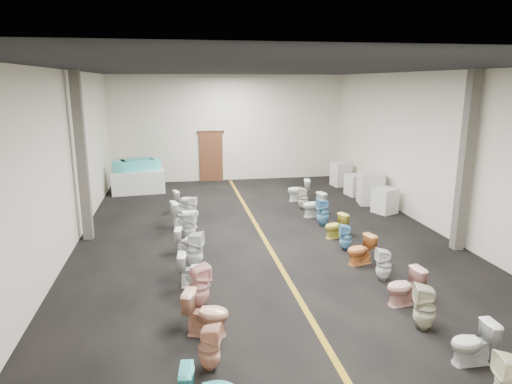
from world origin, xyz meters
TOP-DOWN VIEW (x-y plane):
  - floor at (0.00, 0.00)m, footprint 16.00×16.00m
  - ceiling at (0.00, 0.00)m, footprint 16.00×16.00m
  - wall_back at (0.00, 8.00)m, footprint 10.00×0.00m
  - wall_front at (0.00, -8.00)m, footprint 10.00×0.00m
  - wall_left at (-5.00, 0.00)m, footprint 0.00×16.00m
  - wall_right at (5.00, 0.00)m, footprint 0.00×16.00m
  - aisle_stripe at (0.00, 0.00)m, footprint 0.12×15.60m
  - back_door at (-0.80, 7.94)m, footprint 1.00×0.10m
  - door_frame at (-0.80, 7.95)m, footprint 1.15×0.08m
  - column_left at (-4.75, 1.00)m, footprint 0.25×0.25m
  - column_right at (4.75, -1.50)m, footprint 0.25×0.25m
  - display_table at (-3.78, 6.26)m, footprint 2.06×1.17m
  - bathtub at (-3.78, 6.26)m, footprint 1.80×1.05m
  - appliance_crate_a at (4.40, 1.94)m, footprint 0.84×0.84m
  - appliance_crate_b at (4.40, 3.11)m, footprint 0.94×0.94m
  - appliance_crate_c at (4.40, 4.36)m, footprint 0.78×0.78m
  - appliance_crate_d at (4.40, 6.04)m, footprint 0.76×0.76m
  - toilet_left_1 at (-1.92, -5.49)m, footprint 0.42×0.41m
  - toilet_left_2 at (-1.90, -4.50)m, footprint 0.86×0.65m
  - toilet_left_3 at (-1.96, -3.49)m, footprint 0.50×0.49m
  - toilet_left_4 at (-2.00, -2.54)m, footprint 0.74×0.46m
  - toilet_left_5 at (-1.96, -1.56)m, footprint 0.50×0.49m
  - toilet_left_6 at (-2.08, -0.65)m, footprint 0.70×0.47m
  - toilet_left_7 at (-2.02, 0.43)m, footprint 0.46×0.46m
  - toilet_left_8 at (-2.10, 1.44)m, footprint 0.89×0.63m
  - toilet_left_9 at (-1.88, 2.45)m, footprint 0.40×0.39m
  - toilet_left_10 at (-2.09, 3.39)m, footprint 0.78×0.59m
  - toilet_right_0 at (1.83, -7.06)m, footprint 0.44×0.44m
  - toilet_right_1 at (2.02, -6.04)m, footprint 0.69×0.40m
  - toilet_right_2 at (1.82, -5.00)m, footprint 0.48×0.47m
  - toilet_right_3 at (1.93, -4.09)m, footprint 0.76×0.49m
  - toilet_right_4 at (2.02, -2.99)m, footprint 0.36×0.36m
  - toilet_right_5 at (1.89, -2.03)m, footprint 0.76×0.56m
  - toilet_right_6 at (1.88, -1.09)m, footprint 0.37×0.36m
  - toilet_right_7 at (1.96, -0.13)m, footprint 0.73×0.55m
  - toilet_right_8 at (1.95, 0.95)m, footprint 0.40×0.39m
  - toilet_right_9 at (1.96, 1.94)m, footprint 0.83×0.61m
  - toilet_right_10 at (1.88, 2.86)m, footprint 0.42×0.42m
  - toilet_right_11 at (2.01, 3.92)m, footprint 0.85×0.57m

SIDE VIEW (x-z plane):
  - floor at x=0.00m, z-range 0.00..0.00m
  - aisle_stripe at x=0.00m, z-range 0.00..0.01m
  - toilet_right_7 at x=1.96m, z-range 0.00..0.66m
  - toilet_left_6 at x=-2.08m, z-range 0.00..0.66m
  - toilet_right_6 at x=1.88m, z-range 0.00..0.68m
  - toilet_left_9 at x=-1.88m, z-range 0.00..0.69m
  - toilet_right_1 at x=2.02m, z-range 0.00..0.69m
  - toilet_right_5 at x=1.89m, z-range 0.00..0.70m
  - toilet_left_10 at x=-2.09m, z-range 0.00..0.70m
  - toilet_right_4 at x=2.02m, z-range 0.00..0.73m
  - toilet_left_4 at x=-2.00m, z-range 0.00..0.73m
  - toilet_left_1 at x=-1.92m, z-range 0.00..0.73m
  - toilet_right_3 at x=1.93m, z-range 0.00..0.74m
  - toilet_right_10 at x=1.88m, z-range 0.00..0.74m
  - toilet_right_9 at x=1.96m, z-range 0.00..0.76m
  - toilet_left_7 at x=-2.02m, z-range 0.00..0.77m
  - toilet_left_2 at x=-1.90m, z-range 0.00..0.78m
  - appliance_crate_c at x=4.40m, z-range 0.00..0.79m
  - toilet_right_11 at x=2.01m, z-range 0.00..0.80m
  - appliance_crate_a at x=4.40m, z-range 0.00..0.82m
  - toilet_right_0 at x=1.83m, z-range 0.00..0.82m
  - toilet_left_8 at x=-2.10m, z-range 0.00..0.83m
  - toilet_right_2 at x=1.82m, z-range 0.00..0.83m
  - toilet_right_8 at x=1.95m, z-range 0.00..0.83m
  - toilet_left_3 at x=-1.96m, z-range 0.00..0.85m
  - toilet_left_5 at x=-1.96m, z-range 0.00..0.86m
  - display_table at x=-3.78m, z-range 0.00..0.88m
  - appliance_crate_d at x=4.40m, z-range 0.00..0.97m
  - appliance_crate_b at x=4.40m, z-range 0.00..1.11m
  - back_door at x=-0.80m, z-range 0.00..2.10m
  - bathtub at x=-3.78m, z-range 0.79..1.34m
  - door_frame at x=-0.80m, z-range 2.07..2.17m
  - wall_back at x=0.00m, z-range -2.75..7.25m
  - wall_front at x=0.00m, z-range -2.75..7.25m
  - wall_left at x=-5.00m, z-range -5.75..10.25m
  - wall_right at x=5.00m, z-range -5.75..10.25m
  - column_left at x=-4.75m, z-range 0.00..4.50m
  - column_right at x=4.75m, z-range 0.00..4.50m
  - ceiling at x=0.00m, z-range 4.50..4.50m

